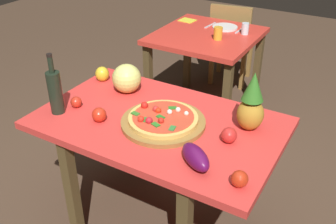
{
  "coord_description": "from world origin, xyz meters",
  "views": [
    {
      "loc": [
        0.94,
        -1.51,
        1.85
      ],
      "look_at": [
        0.04,
        0.03,
        0.8
      ],
      "focal_mm": 41.55,
      "sensor_mm": 36.0,
      "label": 1
    }
  ],
  "objects_px": {
    "bell_pepper": "(102,74)",
    "drinking_glass_juice": "(218,33)",
    "melon": "(127,78)",
    "eggplant": "(196,157)",
    "dining_chair": "(231,40)",
    "drinking_glass_water": "(245,29)",
    "tomato_by_bottle": "(99,115)",
    "background_table": "(206,47)",
    "fork_utensil": "(210,25)",
    "pizza_board": "(163,122)",
    "tomato_at_corner": "(240,179)",
    "napkin_folded": "(187,20)",
    "tomato_beside_pepper": "(229,135)",
    "wine_bottle": "(55,91)",
    "knife_utensil": "(240,30)",
    "dinner_plate": "(225,27)",
    "display_table": "(159,134)",
    "pineapple_left": "(251,104)",
    "pizza": "(162,118)",
    "tomato_near_board": "(76,102)"
  },
  "relations": [
    {
      "from": "pineapple_left",
      "to": "tomato_beside_pepper",
      "type": "xyz_separation_m",
      "value": [
        -0.04,
        -0.17,
        -0.1
      ]
    },
    {
      "from": "dining_chair",
      "to": "drinking_glass_water",
      "type": "relative_size",
      "value": 8.9
    },
    {
      "from": "melon",
      "to": "eggplant",
      "type": "height_order",
      "value": "melon"
    },
    {
      "from": "wine_bottle",
      "to": "knife_utensil",
      "type": "distance_m",
      "value": 1.85
    },
    {
      "from": "bell_pepper",
      "to": "tomato_by_bottle",
      "type": "distance_m",
      "value": 0.5
    },
    {
      "from": "drinking_glass_juice",
      "to": "fork_utensil",
      "type": "bearing_deg",
      "value": 124.49
    },
    {
      "from": "background_table",
      "to": "wine_bottle",
      "type": "height_order",
      "value": "wine_bottle"
    },
    {
      "from": "pizza_board",
      "to": "tomato_by_bottle",
      "type": "bearing_deg",
      "value": -155.34
    },
    {
      "from": "pineapple_left",
      "to": "tomato_at_corner",
      "type": "relative_size",
      "value": 4.29
    },
    {
      "from": "tomato_beside_pepper",
      "to": "tomato_at_corner",
      "type": "relative_size",
      "value": 1.07
    },
    {
      "from": "drinking_glass_water",
      "to": "display_table",
      "type": "bearing_deg",
      "value": -86.73
    },
    {
      "from": "dinner_plate",
      "to": "tomato_near_board",
      "type": "bearing_deg",
      "value": -96.09
    },
    {
      "from": "display_table",
      "to": "knife_utensil",
      "type": "bearing_deg",
      "value": 95.49
    },
    {
      "from": "dining_chair",
      "to": "eggplant",
      "type": "height_order",
      "value": "dining_chair"
    },
    {
      "from": "background_table",
      "to": "fork_utensil",
      "type": "height_order",
      "value": "fork_utensil"
    },
    {
      "from": "dining_chair",
      "to": "knife_utensil",
      "type": "relative_size",
      "value": 4.72
    },
    {
      "from": "fork_utensil",
      "to": "background_table",
      "type": "bearing_deg",
      "value": -67.91
    },
    {
      "from": "wine_bottle",
      "to": "napkin_folded",
      "type": "relative_size",
      "value": 2.48
    },
    {
      "from": "display_table",
      "to": "fork_utensil",
      "type": "relative_size",
      "value": 7.27
    },
    {
      "from": "pineapple_left",
      "to": "napkin_folded",
      "type": "height_order",
      "value": "pineapple_left"
    },
    {
      "from": "melon",
      "to": "dinner_plate",
      "type": "relative_size",
      "value": 0.8
    },
    {
      "from": "display_table",
      "to": "dining_chair",
      "type": "distance_m",
      "value": 2.1
    },
    {
      "from": "dinner_plate",
      "to": "eggplant",
      "type": "bearing_deg",
      "value": -70.89
    },
    {
      "from": "pizza_board",
      "to": "bell_pepper",
      "type": "distance_m",
      "value": 0.66
    },
    {
      "from": "pizza_board",
      "to": "tomato_by_bottle",
      "type": "xyz_separation_m",
      "value": [
        -0.31,
        -0.14,
        0.03
      ]
    },
    {
      "from": "pineapple_left",
      "to": "eggplant",
      "type": "distance_m",
      "value": 0.44
    },
    {
      "from": "pizza",
      "to": "tomato_at_corner",
      "type": "height_order",
      "value": "pizza"
    },
    {
      "from": "bell_pepper",
      "to": "drinking_glass_juice",
      "type": "height_order",
      "value": "drinking_glass_juice"
    },
    {
      "from": "drinking_glass_juice",
      "to": "pizza",
      "type": "bearing_deg",
      "value": -78.37
    },
    {
      "from": "pizza_board",
      "to": "eggplant",
      "type": "distance_m",
      "value": 0.38
    },
    {
      "from": "melon",
      "to": "drinking_glass_juice",
      "type": "xyz_separation_m",
      "value": [
        0.1,
        1.12,
        -0.04
      ]
    },
    {
      "from": "dinner_plate",
      "to": "melon",
      "type": "bearing_deg",
      "value": -91.78
    },
    {
      "from": "pizza_board",
      "to": "fork_utensil",
      "type": "relative_size",
      "value": 2.49
    },
    {
      "from": "tomato_by_bottle",
      "to": "dinner_plate",
      "type": "relative_size",
      "value": 0.36
    },
    {
      "from": "drinking_glass_juice",
      "to": "dinner_plate",
      "type": "distance_m",
      "value": 0.3
    },
    {
      "from": "drinking_glass_water",
      "to": "dinner_plate",
      "type": "distance_m",
      "value": 0.22
    },
    {
      "from": "tomato_beside_pepper",
      "to": "tomato_by_bottle",
      "type": "height_order",
      "value": "same"
    },
    {
      "from": "drinking_glass_juice",
      "to": "display_table",
      "type": "bearing_deg",
      "value": -79.86
    },
    {
      "from": "dining_chair",
      "to": "napkin_folded",
      "type": "xyz_separation_m",
      "value": [
        -0.28,
        -0.43,
        0.27
      ]
    },
    {
      "from": "background_table",
      "to": "tomato_at_corner",
      "type": "relative_size",
      "value": 11.69
    },
    {
      "from": "tomato_beside_pepper",
      "to": "napkin_folded",
      "type": "relative_size",
      "value": 0.56
    },
    {
      "from": "eggplant",
      "to": "fork_utensil",
      "type": "relative_size",
      "value": 1.11
    },
    {
      "from": "drinking_glass_juice",
      "to": "napkin_folded",
      "type": "height_order",
      "value": "drinking_glass_juice"
    },
    {
      "from": "tomato_beside_pepper",
      "to": "dinner_plate",
      "type": "distance_m",
      "value": 1.75
    },
    {
      "from": "bell_pepper",
      "to": "tomato_near_board",
      "type": "height_order",
      "value": "bell_pepper"
    },
    {
      "from": "drinking_glass_juice",
      "to": "fork_utensil",
      "type": "distance_m",
      "value": 0.35
    },
    {
      "from": "fork_utensil",
      "to": "knife_utensil",
      "type": "height_order",
      "value": "same"
    },
    {
      "from": "pineapple_left",
      "to": "drinking_glass_water",
      "type": "xyz_separation_m",
      "value": [
        -0.54,
        1.37,
        -0.09
      ]
    },
    {
      "from": "drinking_glass_juice",
      "to": "dinner_plate",
      "type": "xyz_separation_m",
      "value": [
        -0.06,
        0.29,
        -0.04
      ]
    },
    {
      "from": "background_table",
      "to": "dinner_plate",
      "type": "xyz_separation_m",
      "value": [
        0.08,
        0.21,
        0.13
      ]
    }
  ]
}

